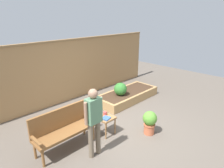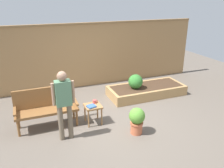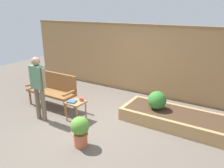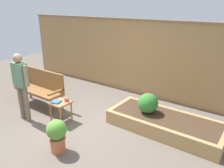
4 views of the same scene
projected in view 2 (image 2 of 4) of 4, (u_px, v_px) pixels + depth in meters
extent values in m
plane|color=#60564C|center=(109.00, 121.00, 5.81)|extent=(14.00, 14.00, 0.00)
cube|color=#A37A4C|center=(82.00, 57.00, 7.69)|extent=(8.40, 0.10, 2.10)
cube|color=olive|center=(80.00, 24.00, 7.31)|extent=(8.40, 0.14, 0.06)
cylinder|color=brown|center=(74.00, 111.00, 5.86)|extent=(0.06, 0.06, 0.40)
cylinder|color=brown|center=(77.00, 118.00, 5.55)|extent=(0.06, 0.06, 0.40)
cylinder|color=brown|center=(18.00, 121.00, 5.41)|extent=(0.06, 0.06, 0.40)
cylinder|color=brown|center=(18.00, 129.00, 5.10)|extent=(0.06, 0.06, 0.40)
cube|color=brown|center=(47.00, 111.00, 5.40)|extent=(1.44, 0.48, 0.06)
cube|color=brown|center=(45.00, 97.00, 5.48)|extent=(1.44, 0.06, 0.48)
cube|color=brown|center=(15.00, 111.00, 5.12)|extent=(0.06, 0.48, 0.04)
cube|color=brown|center=(76.00, 101.00, 5.59)|extent=(0.06, 0.48, 0.04)
cylinder|color=#9E7042|center=(98.00, 111.00, 5.85)|extent=(0.04, 0.04, 0.44)
cylinder|color=#9E7042|center=(102.00, 117.00, 5.56)|extent=(0.04, 0.04, 0.44)
cylinder|color=#9E7042|center=(85.00, 113.00, 5.74)|extent=(0.04, 0.04, 0.44)
cylinder|color=#9E7042|center=(89.00, 119.00, 5.45)|extent=(0.04, 0.04, 0.44)
cube|color=#9E7042|center=(93.00, 106.00, 5.56)|extent=(0.40, 0.40, 0.04)
cylinder|color=#CC4C47|center=(95.00, 101.00, 5.67)|extent=(0.10, 0.10, 0.08)
torus|color=#CC4C47|center=(97.00, 101.00, 5.68)|extent=(0.06, 0.01, 0.06)
cube|color=#38609E|center=(91.00, 106.00, 5.47)|extent=(0.23, 0.22, 0.03)
cylinder|color=#C66642|center=(136.00, 128.00, 5.26)|extent=(0.27, 0.27, 0.25)
cylinder|color=#C66642|center=(137.00, 123.00, 5.21)|extent=(0.30, 0.30, 0.04)
sphere|color=#569333|center=(137.00, 116.00, 5.14)|extent=(0.37, 0.37, 0.37)
cube|color=#AD8451|center=(154.00, 96.00, 6.89)|extent=(2.40, 0.09, 0.30)
cube|color=#AD8451|center=(140.00, 86.00, 7.68)|extent=(2.40, 0.09, 0.30)
cube|color=#AD8451|center=(112.00, 96.00, 6.89)|extent=(0.09, 0.82, 0.30)
cube|color=#AD8451|center=(177.00, 86.00, 7.68)|extent=(0.09, 0.82, 0.30)
cube|color=#422D1E|center=(146.00, 90.00, 7.28)|extent=(2.22, 0.82, 0.30)
cylinder|color=brown|center=(135.00, 87.00, 7.05)|extent=(0.04, 0.04, 0.06)
sphere|color=#33752D|center=(136.00, 81.00, 6.98)|extent=(0.44, 0.44, 0.44)
cylinder|color=#70604C|center=(70.00, 121.00, 4.99)|extent=(0.11, 0.11, 0.82)
cylinder|color=#70604C|center=(61.00, 123.00, 4.92)|extent=(0.11, 0.11, 0.82)
cube|color=#5B8966|center=(63.00, 93.00, 4.71)|extent=(0.32, 0.20, 0.54)
cylinder|color=#9E755B|center=(73.00, 92.00, 4.78)|extent=(0.07, 0.07, 0.49)
cylinder|color=#9E755B|center=(53.00, 95.00, 4.65)|extent=(0.07, 0.07, 0.49)
sphere|color=#9E755B|center=(62.00, 76.00, 4.58)|extent=(0.20, 0.20, 0.20)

